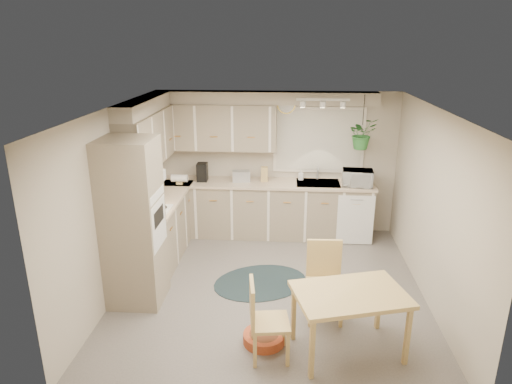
{
  "coord_description": "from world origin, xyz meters",
  "views": [
    {
      "loc": [
        0.2,
        -5.41,
        3.17
      ],
      "look_at": [
        -0.23,
        0.55,
        1.18
      ],
      "focal_mm": 32.0,
      "sensor_mm": 36.0,
      "label": 1
    }
  ],
  "objects_px": {
    "chair_back": "(325,283)",
    "braided_rug": "(261,282)",
    "pet_bed": "(264,338)",
    "dining_table": "(348,322)",
    "microwave": "(357,176)",
    "chair_left": "(270,320)"
  },
  "relations": [
    {
      "from": "dining_table",
      "to": "pet_bed",
      "type": "bearing_deg",
      "value": 174.71
    },
    {
      "from": "dining_table",
      "to": "pet_bed",
      "type": "height_order",
      "value": "dining_table"
    },
    {
      "from": "pet_bed",
      "to": "braided_rug",
      "type": "bearing_deg",
      "value": 95.26
    },
    {
      "from": "microwave",
      "to": "chair_left",
      "type": "bearing_deg",
      "value": -107.76
    },
    {
      "from": "dining_table",
      "to": "chair_left",
      "type": "relative_size",
      "value": 1.3
    },
    {
      "from": "microwave",
      "to": "pet_bed",
      "type": "bearing_deg",
      "value": -110.54
    },
    {
      "from": "chair_back",
      "to": "braided_rug",
      "type": "height_order",
      "value": "chair_back"
    },
    {
      "from": "braided_rug",
      "to": "microwave",
      "type": "relative_size",
      "value": 2.74
    },
    {
      "from": "dining_table",
      "to": "chair_back",
      "type": "height_order",
      "value": "chair_back"
    },
    {
      "from": "dining_table",
      "to": "chair_back",
      "type": "distance_m",
      "value": 0.65
    },
    {
      "from": "braided_rug",
      "to": "microwave",
      "type": "bearing_deg",
      "value": 46.88
    },
    {
      "from": "dining_table",
      "to": "chair_left",
      "type": "xyz_separation_m",
      "value": [
        -0.82,
        -0.14,
        0.08
      ]
    },
    {
      "from": "pet_bed",
      "to": "dining_table",
      "type": "bearing_deg",
      "value": -5.29
    },
    {
      "from": "pet_bed",
      "to": "microwave",
      "type": "relative_size",
      "value": 0.97
    },
    {
      "from": "chair_left",
      "to": "braided_rug",
      "type": "distance_m",
      "value": 1.59
    },
    {
      "from": "chair_left",
      "to": "pet_bed",
      "type": "distance_m",
      "value": 0.45
    },
    {
      "from": "chair_back",
      "to": "microwave",
      "type": "bearing_deg",
      "value": -108.05
    },
    {
      "from": "chair_back",
      "to": "braided_rug",
      "type": "bearing_deg",
      "value": -46.38
    },
    {
      "from": "chair_left",
      "to": "microwave",
      "type": "height_order",
      "value": "microwave"
    },
    {
      "from": "chair_left",
      "to": "dining_table",
      "type": "bearing_deg",
      "value": 92.13
    },
    {
      "from": "dining_table",
      "to": "chair_left",
      "type": "distance_m",
      "value": 0.83
    },
    {
      "from": "microwave",
      "to": "braided_rug",
      "type": "bearing_deg",
      "value": -128.54
    }
  ]
}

